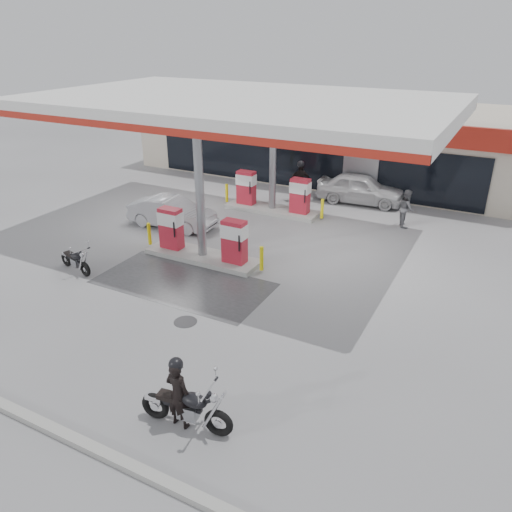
% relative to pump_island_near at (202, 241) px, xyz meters
% --- Properties ---
extents(ground, '(90.00, 90.00, 0.00)m').
position_rel_pump_island_near_xyz_m(ground, '(0.00, -2.00, -0.71)').
color(ground, gray).
rests_on(ground, ground).
extents(wet_patch, '(6.00, 3.00, 0.00)m').
position_rel_pump_island_near_xyz_m(wet_patch, '(0.50, -2.00, -0.71)').
color(wet_patch, '#4C4C4F').
rests_on(wet_patch, ground).
extents(drain_cover, '(0.70, 0.70, 0.01)m').
position_rel_pump_island_near_xyz_m(drain_cover, '(2.00, -4.00, -0.71)').
color(drain_cover, '#38383A').
rests_on(drain_cover, ground).
extents(store_building, '(22.00, 8.22, 4.00)m').
position_rel_pump_island_near_xyz_m(store_building, '(0.01, 13.94, 1.30)').
color(store_building, beige).
rests_on(store_building, ground).
extents(canopy, '(16.00, 10.02, 5.51)m').
position_rel_pump_island_near_xyz_m(canopy, '(0.00, 3.00, 4.56)').
color(canopy, silver).
rests_on(canopy, ground).
extents(pump_island_near, '(5.14, 1.30, 1.78)m').
position_rel_pump_island_near_xyz_m(pump_island_near, '(0.00, 0.00, 0.00)').
color(pump_island_near, '#9E9E99').
rests_on(pump_island_near, ground).
extents(pump_island_far, '(5.14, 1.30, 1.78)m').
position_rel_pump_island_near_xyz_m(pump_island_far, '(0.00, 6.00, 0.00)').
color(pump_island_far, '#9E9E99').
rests_on(pump_island_far, ground).
extents(main_motorcycle, '(2.21, 0.84, 1.13)m').
position_rel_pump_island_near_xyz_m(main_motorcycle, '(4.54, -7.49, -0.21)').
color(main_motorcycle, black).
rests_on(main_motorcycle, ground).
extents(biker_main, '(0.62, 0.42, 1.67)m').
position_rel_pump_island_near_xyz_m(biker_main, '(4.34, -7.52, 0.12)').
color(biker_main, black).
rests_on(biker_main, ground).
extents(parked_motorcycle, '(1.79, 0.80, 0.93)m').
position_rel_pump_island_near_xyz_m(parked_motorcycle, '(-3.41, -3.01, -0.30)').
color(parked_motorcycle, black).
rests_on(parked_motorcycle, ground).
extents(sedan_white, '(4.40, 2.05, 1.46)m').
position_rel_pump_island_near_xyz_m(sedan_white, '(3.29, 9.20, 0.02)').
color(sedan_white, silver).
rests_on(sedan_white, ground).
extents(attendant, '(0.88, 0.98, 1.65)m').
position_rel_pump_island_near_xyz_m(attendant, '(6.00, 7.00, 0.11)').
color(attendant, slate).
rests_on(attendant, ground).
extents(hatchback_silver, '(3.99, 1.59, 1.29)m').
position_rel_pump_island_near_xyz_m(hatchback_silver, '(-3.00, 2.20, -0.06)').
color(hatchback_silver, '#A4A5AC').
rests_on(hatchback_silver, ground).
extents(parked_car_left, '(4.21, 1.78, 1.21)m').
position_rel_pump_island_near_xyz_m(parked_car_left, '(-5.27, 11.14, -0.10)').
color(parked_car_left, navy).
rests_on(parked_car_left, ground).
extents(biker_walking, '(1.20, 0.79, 1.89)m').
position_rel_pump_island_near_xyz_m(biker_walking, '(0.47, 8.20, 0.23)').
color(biker_walking, black).
rests_on(biker_walking, ground).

